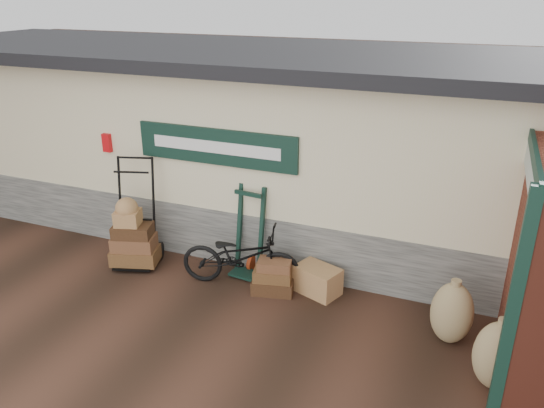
{
  "coord_description": "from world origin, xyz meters",
  "views": [
    {
      "loc": [
        3.34,
        -5.77,
        4.16
      ],
      "look_at": [
        0.63,
        0.9,
        1.2
      ],
      "focal_mm": 35.0,
      "sensor_mm": 36.0,
      "label": 1
    }
  ],
  "objects_px": {
    "green_barrow": "(249,232)",
    "bicycle": "(240,254)",
    "wicker_hamper": "(318,280)",
    "suitcase_stack": "(273,276)",
    "porter_trolley": "(135,211)"
  },
  "relations": [
    {
      "from": "green_barrow",
      "to": "bicycle",
      "type": "height_order",
      "value": "green_barrow"
    },
    {
      "from": "bicycle",
      "to": "suitcase_stack",
      "type": "bearing_deg",
      "value": -103.66
    },
    {
      "from": "green_barrow",
      "to": "suitcase_stack",
      "type": "height_order",
      "value": "green_barrow"
    },
    {
      "from": "suitcase_stack",
      "to": "bicycle",
      "type": "height_order",
      "value": "bicycle"
    },
    {
      "from": "wicker_hamper",
      "to": "bicycle",
      "type": "height_order",
      "value": "bicycle"
    },
    {
      "from": "porter_trolley",
      "to": "wicker_hamper",
      "type": "distance_m",
      "value": 3.06
    },
    {
      "from": "suitcase_stack",
      "to": "wicker_hamper",
      "type": "bearing_deg",
      "value": 20.28
    },
    {
      "from": "porter_trolley",
      "to": "green_barrow",
      "type": "distance_m",
      "value": 1.85
    },
    {
      "from": "suitcase_stack",
      "to": "wicker_hamper",
      "type": "distance_m",
      "value": 0.66
    },
    {
      "from": "green_barrow",
      "to": "wicker_hamper",
      "type": "height_order",
      "value": "green_barrow"
    },
    {
      "from": "porter_trolley",
      "to": "bicycle",
      "type": "xyz_separation_m",
      "value": [
        1.85,
        -0.05,
        -0.36
      ]
    },
    {
      "from": "porter_trolley",
      "to": "green_barrow",
      "type": "xyz_separation_m",
      "value": [
        1.82,
        0.32,
        -0.17
      ]
    },
    {
      "from": "suitcase_stack",
      "to": "bicycle",
      "type": "bearing_deg",
      "value": 178.24
    },
    {
      "from": "green_barrow",
      "to": "suitcase_stack",
      "type": "distance_m",
      "value": 0.81
    },
    {
      "from": "wicker_hamper",
      "to": "bicycle",
      "type": "bearing_deg",
      "value": -169.51
    }
  ]
}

